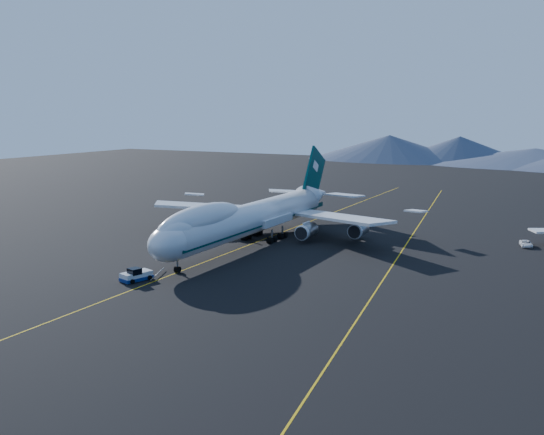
% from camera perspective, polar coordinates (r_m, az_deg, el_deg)
% --- Properties ---
extents(ground, '(500.00, 500.00, 0.00)m').
position_cam_1_polar(ground, '(129.54, -1.88, -2.48)').
color(ground, black).
rests_on(ground, ground).
extents(taxiway_line_main, '(0.25, 220.00, 0.01)m').
position_cam_1_polar(taxiway_line_main, '(129.54, -1.88, -2.48)').
color(taxiway_line_main, gold).
rests_on(taxiway_line_main, ground).
extents(taxiway_line_side, '(28.08, 198.09, 0.01)m').
position_cam_1_polar(taxiway_line_side, '(127.34, 12.24, -2.92)').
color(taxiway_line_side, gold).
rests_on(taxiway_line_side, ground).
extents(boeing_747, '(59.62, 72.43, 19.37)m').
position_cam_1_polar(boeing_747, '(128.45, -1.88, 0.05)').
color(boeing_747, silver).
rests_on(boeing_747, ground).
extents(pushback_tug, '(4.07, 5.75, 2.27)m').
position_cam_1_polar(pushback_tug, '(104.09, -12.64, -5.42)').
color(pushback_tug, silver).
rests_on(pushback_tug, ground).
extents(service_van, '(3.30, 5.12, 1.31)m').
position_cam_1_polar(service_van, '(137.21, 22.79, -2.28)').
color(service_van, white).
rests_on(service_van, ground).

